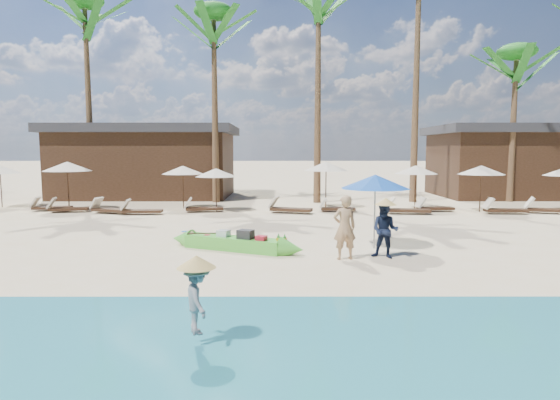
{
  "coord_description": "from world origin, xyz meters",
  "views": [
    {
      "loc": [
        0.11,
        -11.17,
        2.78
      ],
      "look_at": [
        0.13,
        2.0,
        1.4
      ],
      "focal_mm": 30.0,
      "sensor_mm": 36.0,
      "label": 1
    }
  ],
  "objects": [
    {
      "name": "lounger_8_left",
      "position": [
        10.02,
        9.37,
        0.21
      ],
      "size": [
        1.9,
        0.66,
        0.64
      ],
      "rotation": [
        0.0,
        0.0,
        -0.04
      ],
      "color": "#3A2418",
      "rests_on": "ground"
    },
    {
      "name": "palm_3",
      "position": [
        -3.36,
        14.27,
        8.58
      ],
      "size": [
        2.08,
        2.08,
        10.52
      ],
      "color": "brown",
      "rests_on": "ground"
    },
    {
      "name": "lounger_6_right",
      "position": [
        2.68,
        10.08,
        0.19
      ],
      "size": [
        1.67,
        0.59,
        0.56
      ],
      "rotation": [
        0.0,
        0.0,
        -0.05
      ],
      "color": "#3A2418",
      "rests_on": "ground"
    },
    {
      "name": "resort_parasol_2",
      "position": [
        -13.68,
        11.9,
        1.88
      ],
      "size": [
        2.03,
        2.03,
        2.09
      ],
      "color": "#3A2418",
      "rests_on": "ground"
    },
    {
      "name": "lounger_7_left",
      "position": [
        5.7,
        9.35,
        0.22
      ],
      "size": [
        1.99,
        0.84,
        0.65
      ],
      "rotation": [
        0.0,
        0.0,
        -0.13
      ],
      "color": "#3A2418",
      "rests_on": "ground"
    },
    {
      "name": "lounger_3_left",
      "position": [
        -10.61,
        10.44,
        0.2
      ],
      "size": [
        1.83,
        0.75,
        0.6
      ],
      "rotation": [
        0.0,
        0.0,
        0.12
      ],
      "color": "#3A2418",
      "rests_on": "ground"
    },
    {
      "name": "ground",
      "position": [
        0.0,
        0.0,
        0.0
      ],
      "size": [
        240.0,
        240.0,
        0.0
      ],
      "primitive_type": "plane",
      "color": "beige",
      "rests_on": "ground"
    },
    {
      "name": "lounger_7_right",
      "position": [
        7.17,
        10.14,
        0.2
      ],
      "size": [
        1.79,
        0.75,
        0.59
      ],
      "rotation": [
        0.0,
        0.0,
        0.13
      ],
      "color": "#3A2418",
      "rests_on": "ground"
    },
    {
      "name": "vendor_yellow",
      "position": [
        -1.06,
        -4.71,
        0.69
      ],
      "size": [
        0.6,
        0.75,
        1.02
      ],
      "primitive_type": "imported",
      "rotation": [
        0.0,
        0.0,
        1.96
      ],
      "color": "gray",
      "rests_on": "ground"
    },
    {
      "name": "pavilion_west",
      "position": [
        -8.0,
        17.5,
        2.19
      ],
      "size": [
        10.8,
        6.6,
        4.3
      ],
      "color": "#3A2418",
      "rests_on": "ground"
    },
    {
      "name": "resort_parasol_7",
      "position": [
        6.64,
        11.19,
        1.89
      ],
      "size": [
        2.03,
        2.03,
        2.09
      ],
      "color": "#3A2418",
      "rests_on": "ground"
    },
    {
      "name": "resort_parasol_3",
      "position": [
        -9.86,
        10.81,
        2.06
      ],
      "size": [
        2.22,
        2.22,
        2.28
      ],
      "color": "#3A2418",
      "rests_on": "ground"
    },
    {
      "name": "resort_parasol_5",
      "position": [
        -2.81,
        10.28,
        1.79
      ],
      "size": [
        1.93,
        1.93,
        1.99
      ],
      "color": "#3A2418",
      "rests_on": "ground"
    },
    {
      "name": "pavilion_east",
      "position": [
        14.0,
        17.5,
        2.2
      ],
      "size": [
        8.8,
        6.6,
        4.3
      ],
      "color": "#3A2418",
      "rests_on": "ground"
    },
    {
      "name": "lounger_4_left",
      "position": [
        -7.55,
        9.57,
        0.21
      ],
      "size": [
        1.91,
        1.13,
        0.62
      ],
      "rotation": [
        0.0,
        0.0,
        -0.33
      ],
      "color": "#3A2418",
      "rests_on": "ground"
    },
    {
      "name": "green_canoe",
      "position": [
        -1.17,
        1.81,
        0.2
      ],
      "size": [
        4.4,
        2.17,
        0.6
      ],
      "rotation": [
        0.0,
        0.0,
        -0.42
      ],
      "color": "green",
      "rests_on": "ground"
    },
    {
      "name": "palm_4",
      "position": [
        2.15,
        14.01,
        9.45
      ],
      "size": [
        2.08,
        2.08,
        11.7
      ],
      "color": "brown",
      "rests_on": "ground"
    },
    {
      "name": "lounger_3_right",
      "position": [
        -9.6,
        9.93,
        0.2
      ],
      "size": [
        1.84,
        0.86,
        0.6
      ],
      "rotation": [
        0.0,
        0.0,
        0.18
      ],
      "color": "#3A2418",
      "rests_on": "ground"
    },
    {
      "name": "lounger_4_right",
      "position": [
        -6.03,
        9.2,
        0.2
      ],
      "size": [
        1.78,
        0.59,
        0.6
      ],
      "rotation": [
        0.0,
        0.0,
        0.03
      ],
      "color": "#3A2418",
      "rests_on": "ground"
    },
    {
      "name": "lounger_5_left",
      "position": [
        -3.45,
        10.02,
        0.2
      ],
      "size": [
        1.83,
        0.83,
        0.6
      ],
      "rotation": [
        0.0,
        0.0,
        0.17
      ],
      "color": "#3A2418",
      "rests_on": "ground"
    },
    {
      "name": "lounger_6_left",
      "position": [
        0.5,
        9.66,
        0.22
      ],
      "size": [
        2.04,
        1.16,
        0.66
      ],
      "rotation": [
        0.0,
        0.0,
        -0.31
      ],
      "color": "#3A2418",
      "rests_on": "ground"
    },
    {
      "name": "lounger_9_left",
      "position": [
        11.99,
        9.54,
        0.21
      ],
      "size": [
        1.96,
        1.15,
        0.64
      ],
      "rotation": [
        0.0,
        0.0,
        -0.33
      ],
      "color": "#3A2418",
      "rests_on": "ground"
    },
    {
      "name": "wet_sand_strip",
      "position": [
        0.0,
        -5.0,
        0.0
      ],
      "size": [
        240.0,
        4.5,
        0.01
      ],
      "primitive_type": "cube",
      "color": "tan",
      "rests_on": "ground"
    },
    {
      "name": "resort_parasol_4",
      "position": [
        -4.56,
        11.42,
        1.87
      ],
      "size": [
        2.01,
        2.01,
        2.07
      ],
      "color": "#3A2418",
      "rests_on": "ground"
    },
    {
      "name": "palm_6",
      "position": [
        12.84,
        14.52,
        7.05
      ],
      "size": [
        2.08,
        2.08,
        8.51
      ],
      "color": "brown",
      "rests_on": "ground"
    },
    {
      "name": "resort_parasol_6",
      "position": [
        2.38,
        11.6,
        2.04
      ],
      "size": [
        2.2,
        2.2,
        2.26
      ],
      "color": "#3A2418",
      "rests_on": "ground"
    },
    {
      "name": "blue_umbrella",
      "position": [
        2.84,
        2.07,
        1.91
      ],
      "size": [
        1.97,
        1.97,
        2.12
      ],
      "color": "#99999E",
      "rests_on": "ground"
    },
    {
      "name": "tourist",
      "position": [
        1.78,
        0.65,
        0.83
      ],
      "size": [
        0.67,
        0.49,
        1.66
      ],
      "primitive_type": "imported",
      "rotation": [
        0.0,
        0.0,
        3.31
      ],
      "color": "tan",
      "rests_on": "ground"
    },
    {
      "name": "palm_2",
      "position": [
        -10.45,
        15.08,
        9.18
      ],
      "size": [
        2.08,
        2.08,
        11.33
      ],
      "color": "brown",
      "rests_on": "ground"
    },
    {
      "name": "resort_parasol_8",
      "position": [
        9.27,
        10.01,
        1.92
      ],
      "size": [
        2.07,
        2.07,
        2.13
      ],
      "color": "#3A2418",
      "rests_on": "ground"
    },
    {
      "name": "vendor_green",
      "position": [
        2.86,
        0.8,
        0.73
      ],
      "size": [
        0.87,
        0.8,
        1.46
      ],
      "primitive_type": "imported",
      "rotation": [
        0.0,
        0.0,
        -0.43
      ],
      "color": "#121B32",
      "rests_on": "ground"
    }
  ]
}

